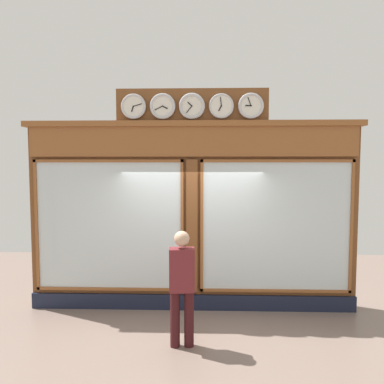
# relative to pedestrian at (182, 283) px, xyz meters

# --- Properties ---
(shop_facade) EXTENTS (5.98, 0.42, 3.96)m
(shop_facade) POSITION_rel_pedestrian_xyz_m (-0.10, -1.49, 0.81)
(shop_facade) COLOR brown
(shop_facade) RESTS_ON ground_plane
(pedestrian) EXTENTS (0.38, 0.25, 1.69)m
(pedestrian) POSITION_rel_pedestrian_xyz_m (0.00, 0.00, 0.00)
(pedestrian) COLOR #3A1316
(pedestrian) RESTS_ON ground_plane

